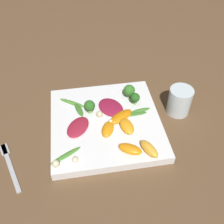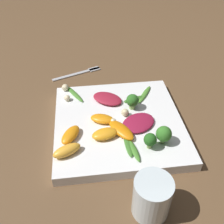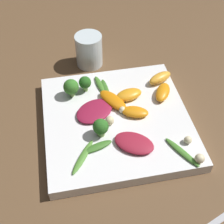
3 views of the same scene
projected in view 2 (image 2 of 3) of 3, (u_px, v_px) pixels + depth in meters
ground_plane at (118, 127)px, 0.65m from camera, size 2.40×2.40×0.00m
plate at (118, 124)px, 0.65m from camera, size 0.31×0.31×0.03m
drinking_glass at (152, 197)px, 0.46m from camera, size 0.07×0.07×0.08m
fork at (82, 72)px, 0.84m from camera, size 0.07×0.16×0.01m
radicchio_leaf_0 at (138, 123)px, 0.62m from camera, size 0.10×0.10×0.01m
radicchio_leaf_1 at (107, 99)px, 0.69m from camera, size 0.09×0.09×0.01m
orange_segment_0 at (71, 135)px, 0.59m from camera, size 0.07×0.06×0.02m
orange_segment_1 at (105, 134)px, 0.59m from camera, size 0.05×0.07×0.02m
orange_segment_2 at (120, 130)px, 0.60m from camera, size 0.08×0.07×0.02m
orange_segment_3 at (67, 150)px, 0.55m from camera, size 0.05×0.07×0.02m
orange_segment_4 at (102, 118)px, 0.63m from camera, size 0.05×0.06×0.02m
broccoli_floret_0 at (150, 140)px, 0.56m from camera, size 0.03×0.03×0.04m
broccoli_floret_1 at (132, 101)px, 0.66m from camera, size 0.03×0.03×0.04m
broccoli_floret_2 at (164, 134)px, 0.57m from camera, size 0.03×0.03×0.04m
arugula_sprig_0 at (75, 94)px, 0.71m from camera, size 0.08×0.05×0.01m
arugula_sprig_1 at (128, 145)px, 0.57m from camera, size 0.07×0.02×0.01m
arugula_sprig_2 at (134, 150)px, 0.56m from camera, size 0.06×0.02×0.01m
arugula_sprig_3 at (134, 99)px, 0.69m from camera, size 0.03×0.06×0.01m
arugula_sprig_4 at (144, 94)px, 0.71m from camera, size 0.08×0.06×0.01m
macadamia_nut_0 at (65, 87)px, 0.72m from camera, size 0.02×0.02×0.02m
macadamia_nut_1 at (113, 121)px, 0.62m from camera, size 0.01×0.01×0.01m
macadamia_nut_2 at (67, 98)px, 0.69m from camera, size 0.02×0.02×0.02m
macadamia_nut_3 at (125, 112)px, 0.64m from camera, size 0.02×0.02×0.02m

